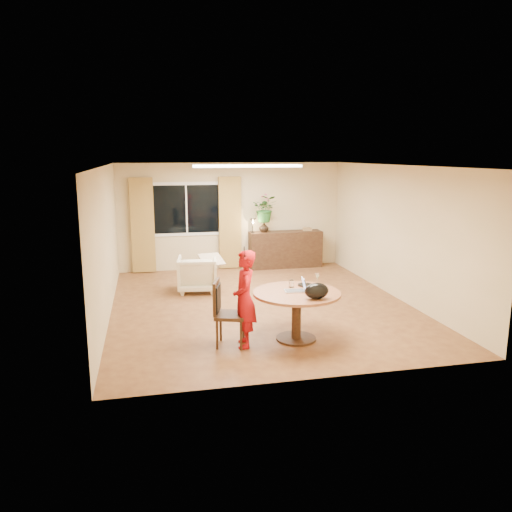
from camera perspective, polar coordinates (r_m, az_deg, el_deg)
The scene contains 24 objects.
floor at distance 9.50m, azimuth 0.53°, elevation -5.58°, with size 6.50×6.50×0.00m, color brown.
ceiling at distance 9.08m, azimuth 0.57°, elevation 10.29°, with size 6.50×6.50×0.00m, color white.
wall_back at distance 12.36m, azimuth -2.83°, elevation 4.58°, with size 5.50×5.50×0.00m, color tan.
wall_left at distance 9.01m, azimuth -16.77°, elevation 1.47°, with size 6.50×6.50×0.00m, color tan.
wall_right at distance 10.17m, azimuth 15.85°, elevation 2.63°, with size 6.50×6.50×0.00m, color tan.
window at distance 12.19m, azimuth -7.95°, elevation 5.33°, with size 1.70×0.03×1.30m.
curtain_left at distance 12.12m, azimuth -12.83°, elevation 3.42°, with size 0.55×0.08×2.25m, color olive.
curtain_right at distance 12.28m, azimuth -2.98°, elevation 3.80°, with size 0.55×0.08×2.25m, color olive.
ceiling_panel at distance 10.26m, azimuth -0.96°, elevation 10.24°, with size 2.20×0.35×0.05m, color white.
dining_table at distance 7.63m, azimuth 4.66°, elevation -5.28°, with size 1.33×1.33×0.76m.
dining_chair at distance 7.42m, azimuth -2.94°, elevation -6.57°, with size 0.48×0.43×0.99m, color black, non-canonical shape.
child at distance 7.33m, azimuth -1.31°, elevation -4.92°, with size 0.35×0.53×1.45m, color red.
laptop at distance 7.59m, azimuth 4.46°, elevation -3.25°, with size 0.33×0.22×0.22m, color #B7B7BC, non-canonical shape.
tumbler at distance 7.83m, azimuth 4.07°, elevation -3.17°, with size 0.08×0.08×0.12m, color white, non-canonical shape.
wine_glass at distance 7.87m, azimuth 7.02°, elevation -2.77°, with size 0.08×0.08×0.22m, color white, non-canonical shape.
pot_lid at distance 7.96m, azimuth 5.65°, elevation -3.23°, with size 0.24×0.24×0.04m, color white, non-canonical shape.
handbag at distance 7.22m, azimuth 6.94°, elevation -3.99°, with size 0.36×0.21×0.24m, color black, non-canonical shape.
armchair at distance 10.41m, azimuth -6.72°, elevation -2.04°, with size 0.79×0.81×0.74m, color beige.
throw at distance 10.30m, azimuth -5.12°, elevation 0.03°, with size 0.45×0.55×0.03m, color beige, non-canonical shape.
sideboard at distance 12.55m, azimuth 3.38°, elevation 0.77°, with size 1.82×0.45×0.91m, color black.
vase at distance 12.31m, azimuth 0.90°, elevation 3.32°, with size 0.24×0.24×0.25m, color black.
bouquet at distance 12.26m, azimuth 1.06°, elevation 5.42°, with size 0.59×0.51×0.66m, color #346A27.
book_stack at distance 12.63m, azimuth 5.89°, elevation 3.09°, with size 0.21×0.16×0.09m, color olive, non-canonical shape.
desk_lamp at distance 12.19m, azimuth -0.37°, elevation 3.53°, with size 0.15×0.15×0.37m, color black, non-canonical shape.
Camera 1 is at (-2.03, -8.85, 2.81)m, focal length 35.00 mm.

